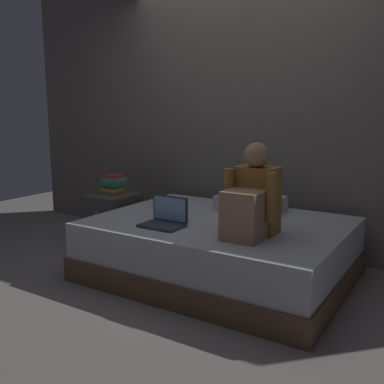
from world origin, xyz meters
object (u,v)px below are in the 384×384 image
book_stack (113,184)px  nightstand (113,220)px  bed (219,249)px  person_sitting (252,201)px  pillow (251,203)px  laptop (165,219)px

book_stack → nightstand: bearing=-67.7°
bed → person_sitting: bearing=-32.7°
pillow → nightstand: bearing=-168.0°
nightstand → book_stack: bearing=112.3°
laptop → book_stack: bearing=151.4°
nightstand → person_sitting: size_ratio=0.80×
bed → pillow: (0.06, 0.45, 0.30)m
nightstand → book_stack: size_ratio=2.32×
bed → nightstand: (-1.30, 0.16, 0.03)m
nightstand → person_sitting: person_sitting is taller
person_sitting → laptop: size_ratio=2.05×
laptop → pillow: 0.89m
nightstand → pillow: size_ratio=0.94×
bed → book_stack: (-1.32, 0.20, 0.39)m
person_sitting → pillow: person_sitting is taller
person_sitting → laptop: bearing=-170.0°
nightstand → laptop: size_ratio=1.64×
person_sitting → book_stack: bearing=165.2°
bed → pillow: size_ratio=3.57×
bed → book_stack: bearing=171.4°
pillow → book_stack: book_stack is taller
laptop → pillow: (0.34, 0.82, 0.01)m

